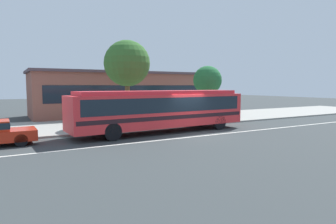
{
  "coord_description": "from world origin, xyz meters",
  "views": [
    {
      "loc": [
        -10.21,
        -14.89,
        3.02
      ],
      "look_at": [
        -0.85,
        1.71,
        1.3
      ],
      "focal_mm": 31.0,
      "sensor_mm": 36.0,
      "label": 1
    }
  ],
  "objects_px": {
    "transit_bus": "(162,108)",
    "pedestrian_walking_along_curb": "(110,114)",
    "pedestrian_waiting_near_sign": "(114,114)",
    "street_tree_mid_block": "(207,81)",
    "bus_stop_sign": "(207,104)",
    "street_tree_near_stop": "(127,64)"
  },
  "relations": [
    {
      "from": "transit_bus",
      "to": "bus_stop_sign",
      "type": "height_order",
      "value": "transit_bus"
    },
    {
      "from": "pedestrian_waiting_near_sign",
      "to": "transit_bus",
      "type": "bearing_deg",
      "value": -45.45
    },
    {
      "from": "pedestrian_waiting_near_sign",
      "to": "bus_stop_sign",
      "type": "xyz_separation_m",
      "value": [
        7.25,
        -0.75,
        0.52
      ]
    },
    {
      "from": "transit_bus",
      "to": "pedestrian_walking_along_curb",
      "type": "xyz_separation_m",
      "value": [
        -2.75,
        2.25,
        -0.45
      ]
    },
    {
      "from": "transit_bus",
      "to": "street_tree_mid_block",
      "type": "xyz_separation_m",
      "value": [
        6.46,
        3.68,
        1.88
      ]
    },
    {
      "from": "bus_stop_sign",
      "to": "transit_bus",
      "type": "bearing_deg",
      "value": -161.24
    },
    {
      "from": "pedestrian_waiting_near_sign",
      "to": "pedestrian_walking_along_curb",
      "type": "bearing_deg",
      "value": -157.04
    },
    {
      "from": "bus_stop_sign",
      "to": "street_tree_mid_block",
      "type": "xyz_separation_m",
      "value": [
        1.59,
        2.02,
        1.82
      ]
    },
    {
      "from": "transit_bus",
      "to": "pedestrian_walking_along_curb",
      "type": "bearing_deg",
      "value": 140.73
    },
    {
      "from": "pedestrian_waiting_near_sign",
      "to": "street_tree_mid_block",
      "type": "bearing_deg",
      "value": 8.17
    },
    {
      "from": "pedestrian_waiting_near_sign",
      "to": "street_tree_near_stop",
      "type": "distance_m",
      "value": 4.34
    },
    {
      "from": "pedestrian_walking_along_curb",
      "to": "bus_stop_sign",
      "type": "distance_m",
      "value": 7.66
    },
    {
      "from": "pedestrian_walking_along_curb",
      "to": "bus_stop_sign",
      "type": "height_order",
      "value": "bus_stop_sign"
    },
    {
      "from": "pedestrian_waiting_near_sign",
      "to": "bus_stop_sign",
      "type": "relative_size",
      "value": 0.72
    },
    {
      "from": "street_tree_mid_block",
      "to": "bus_stop_sign",
      "type": "bearing_deg",
      "value": -128.19
    },
    {
      "from": "pedestrian_waiting_near_sign",
      "to": "street_tree_near_stop",
      "type": "bearing_deg",
      "value": 47.25
    },
    {
      "from": "street_tree_near_stop",
      "to": "street_tree_mid_block",
      "type": "bearing_deg",
      "value": -4.48
    },
    {
      "from": "transit_bus",
      "to": "street_tree_near_stop",
      "type": "bearing_deg",
      "value": 99.13
    },
    {
      "from": "pedestrian_walking_along_curb",
      "to": "street_tree_near_stop",
      "type": "relative_size",
      "value": 0.27
    },
    {
      "from": "bus_stop_sign",
      "to": "street_tree_mid_block",
      "type": "bearing_deg",
      "value": 51.81
    },
    {
      "from": "pedestrian_waiting_near_sign",
      "to": "bus_stop_sign",
      "type": "distance_m",
      "value": 7.3
    },
    {
      "from": "pedestrian_waiting_near_sign",
      "to": "bus_stop_sign",
      "type": "bearing_deg",
      "value": -5.93
    }
  ]
}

